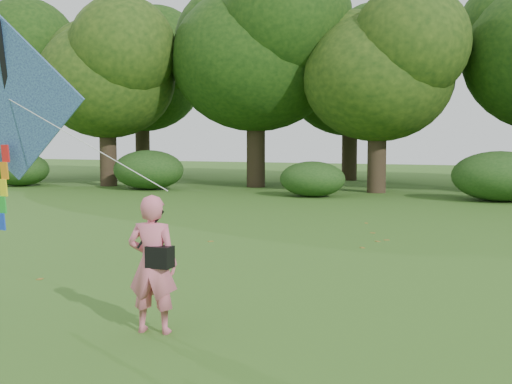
% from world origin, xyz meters
% --- Properties ---
extents(ground, '(100.00, 100.00, 0.00)m').
position_xyz_m(ground, '(0.00, 0.00, 0.00)').
color(ground, '#265114').
rests_on(ground, ground).
extents(man_kite_flyer, '(0.68, 0.52, 1.69)m').
position_xyz_m(man_kite_flyer, '(-0.60, -0.86, 0.84)').
color(man_kite_flyer, '#DB677F').
rests_on(man_kite_flyer, ground).
extents(crossbody_bag, '(0.43, 0.20, 0.69)m').
position_xyz_m(crossbody_bag, '(-0.48, -0.89, 0.96)').
color(crossbody_bag, black).
rests_on(crossbody_bag, ground).
extents(flying_kite, '(4.47, 1.34, 3.22)m').
position_xyz_m(flying_kite, '(-3.57, 0.03, 2.90)').
color(flying_kite, '#223397').
rests_on(flying_kite, ground).
extents(tree_line, '(54.70, 15.30, 9.48)m').
position_xyz_m(tree_line, '(1.67, 22.88, 5.60)').
color(tree_line, '#3A2D1E').
rests_on(tree_line, ground).
extents(shrub_band, '(39.15, 3.22, 1.88)m').
position_xyz_m(shrub_band, '(-0.72, 17.60, 0.86)').
color(shrub_band, '#264919').
rests_on(shrub_band, ground).
extents(fallen_leaves, '(9.64, 13.99, 0.01)m').
position_xyz_m(fallen_leaves, '(-0.71, 5.49, 0.01)').
color(fallen_leaves, olive).
rests_on(fallen_leaves, ground).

